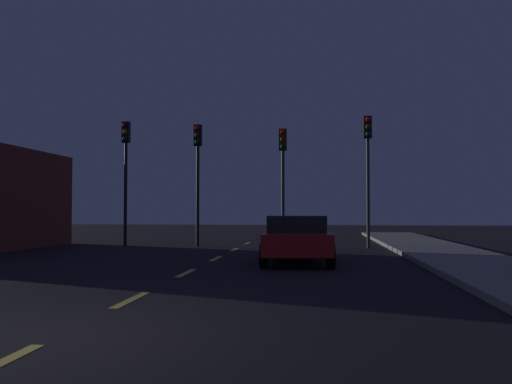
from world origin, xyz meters
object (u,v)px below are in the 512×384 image
at_px(traffic_signal_center_right, 283,164).
at_px(car_stopped_ahead, 296,238).
at_px(traffic_signal_center_left, 198,161).
at_px(street_lamp_right, 506,88).
at_px(traffic_signal_far_left, 126,159).
at_px(traffic_signal_far_right, 368,156).

bearing_deg(traffic_signal_center_right, car_stopped_ahead, -82.65).
height_order(traffic_signal_center_left, traffic_signal_center_right, traffic_signal_center_left).
relative_size(traffic_signal_center_right, street_lamp_right, 0.68).
bearing_deg(street_lamp_right, traffic_signal_center_left, 135.84).
xyz_separation_m(traffic_signal_center_left, traffic_signal_center_right, (3.60, -0.00, -0.15)).
height_order(car_stopped_ahead, street_lamp_right, street_lamp_right).
height_order(traffic_signal_far_left, traffic_signal_center_right, traffic_signal_far_left).
relative_size(traffic_signal_center_right, traffic_signal_far_right, 0.91).
bearing_deg(traffic_signal_far_right, traffic_signal_far_left, -180.00).
relative_size(traffic_signal_center_left, street_lamp_right, 0.72).
xyz_separation_m(traffic_signal_center_right, car_stopped_ahead, (0.77, -6.00, -2.72)).
bearing_deg(traffic_signal_center_right, traffic_signal_far_right, 0.02).
relative_size(traffic_signal_far_left, traffic_signal_center_right, 1.09).
bearing_deg(traffic_signal_center_right, street_lamp_right, -57.74).
xyz_separation_m(traffic_signal_far_left, traffic_signal_center_left, (3.16, -0.00, -0.12)).
distance_m(traffic_signal_center_left, traffic_signal_center_right, 3.60).
relative_size(traffic_signal_far_left, traffic_signal_far_right, 0.99).
relative_size(traffic_signal_center_left, car_stopped_ahead, 1.14).
distance_m(traffic_signal_far_right, car_stopped_ahead, 7.23).
xyz_separation_m(traffic_signal_center_right, traffic_signal_far_right, (3.46, 0.00, 0.29)).
bearing_deg(traffic_signal_far_right, street_lamp_right, -76.09).
height_order(traffic_signal_center_left, car_stopped_ahead, traffic_signal_center_left).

